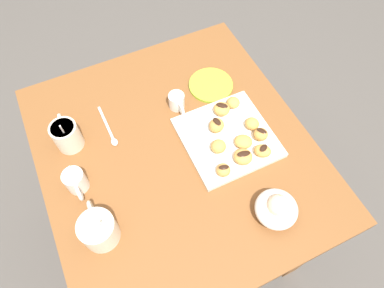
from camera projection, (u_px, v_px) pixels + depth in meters
name	position (u px, v px, depth m)	size (l,w,h in m)	color
ground_plane	(182.00, 223.00, 1.68)	(8.00, 8.00, 0.00)	#514C47
dining_table	(178.00, 170.00, 1.18)	(0.90, 0.81, 0.73)	brown
pastry_plate_square	(227.00, 137.00, 1.07)	(0.27, 0.27, 0.02)	white
coffee_mug_cream_left	(98.00, 229.00, 0.88)	(0.13, 0.10, 0.14)	silver
coffee_mug_cream_right	(66.00, 135.00, 1.02)	(0.12, 0.08, 0.14)	silver
cream_pitcher_white	(75.00, 181.00, 0.96)	(0.10, 0.06, 0.07)	white
ice_cream_bowl	(277.00, 208.00, 0.92)	(0.12, 0.12, 0.09)	white
chocolate_sauce_pitcher	(177.00, 101.00, 1.11)	(0.09, 0.05, 0.06)	white
saucer_lime_left	(211.00, 85.00, 1.18)	(0.15, 0.15, 0.01)	#9EC633
loose_spoon_near_saucer	(109.00, 130.00, 1.08)	(0.16, 0.02, 0.01)	silver
beignet_0	(252.00, 124.00, 1.06)	(0.04, 0.04, 0.03)	#D19347
beignet_1	(223.00, 170.00, 0.98)	(0.04, 0.04, 0.03)	#D19347
chocolate_drizzle_1	(224.00, 167.00, 0.97)	(0.03, 0.01, 0.01)	black
beignet_2	(243.00, 142.00, 1.03)	(0.05, 0.05, 0.03)	#D19347
beignet_3	(217.00, 125.00, 1.06)	(0.05, 0.05, 0.04)	#D19347
chocolate_drizzle_3	(217.00, 121.00, 1.04)	(0.03, 0.02, 0.01)	black
beignet_4	(218.00, 146.00, 1.02)	(0.05, 0.04, 0.04)	#D19347
beignet_5	(261.00, 134.00, 1.04)	(0.04, 0.04, 0.04)	#D19347
chocolate_drizzle_5	(262.00, 131.00, 1.02)	(0.03, 0.01, 0.01)	black
beignet_6	(243.00, 157.00, 1.00)	(0.06, 0.05, 0.03)	#D19347
chocolate_drizzle_6	(244.00, 154.00, 0.99)	(0.04, 0.02, 0.01)	black
beignet_7	(233.00, 103.00, 1.11)	(0.04, 0.04, 0.03)	#D19347
beignet_8	(263.00, 151.00, 1.01)	(0.04, 0.05, 0.03)	#D19347
chocolate_drizzle_8	(264.00, 148.00, 1.00)	(0.03, 0.02, 0.01)	black
beignet_9	(222.00, 109.00, 1.09)	(0.05, 0.05, 0.03)	#D19347
chocolate_drizzle_9	(222.00, 105.00, 1.07)	(0.04, 0.02, 0.01)	black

